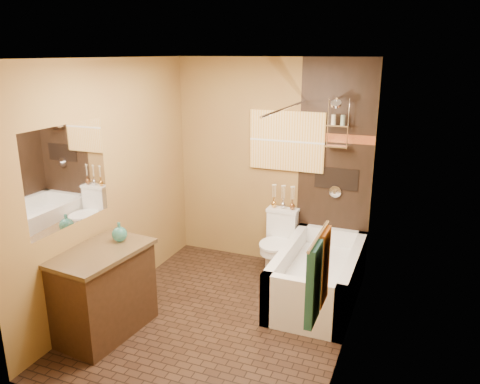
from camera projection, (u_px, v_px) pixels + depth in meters
The scene contains 23 objects.
floor at pixel (221, 318), 4.67m from camera, with size 3.00×3.00×0.00m, color black.
wall_left at pixel (112, 185), 4.74m from camera, with size 0.02×3.00×2.50m, color olive.
wall_right at pixel (351, 215), 3.88m from camera, with size 0.02×3.00×2.50m, color olive.
wall_back at pixel (271, 164), 5.64m from camera, with size 2.40×0.02×2.50m, color olive.
wall_front at pixel (123, 264), 2.98m from camera, with size 2.40×0.02×2.50m, color olive.
ceiling at pixel (218, 58), 3.95m from camera, with size 3.00×3.00×0.00m, color silver.
alcove_tile_back at pixel (335, 170), 5.36m from camera, with size 0.85×0.01×2.50m, color black.
alcove_tile_right at pixel (362, 191), 4.55m from camera, with size 0.01×1.50×2.50m, color black.
mosaic_band_back at pixel (336, 138), 5.24m from camera, with size 0.85×0.01×0.10m, color maroon.
mosaic_band_right at pixel (364, 154), 4.45m from camera, with size 0.01×1.50×0.10m, color maroon.
alcove_niche at pixel (336, 179), 5.37m from camera, with size 0.50×0.01×0.25m, color black.
shower_fixtures at pixel (337, 136), 5.13m from camera, with size 0.24×0.33×1.16m.
curtain_rod at pixel (287, 108), 4.61m from camera, with size 0.03×0.03×1.55m, color silver.
towel_bar at pixel (319, 236), 2.91m from camera, with size 0.02×0.02×0.55m, color silver.
towel_teal at pixel (313, 284), 2.87m from camera, with size 0.05×0.22×0.52m, color #225D71.
towel_rust at pixel (323, 267), 3.10m from camera, with size 0.05×0.22×0.52m, color brown.
sunset_painting at pixel (287, 141), 5.47m from camera, with size 0.90×0.04×0.70m, color gold.
vanity_mirror at pixel (68, 176), 4.12m from camera, with size 0.01×1.00×0.90m, color white.
bathtub at pixel (318, 279), 4.99m from camera, with size 0.80×1.50×0.55m.
toilet at pixel (278, 242), 5.58m from camera, with size 0.37×0.55×0.74m.
vanity at pixel (103, 291), 4.33m from camera, with size 0.67×0.99×0.83m.
teal_bottle at pixel (119, 232), 4.39m from camera, with size 0.15×0.15×0.23m, color #267469, non-canonical shape.
bud_vases at pixel (283, 196), 5.58m from camera, with size 0.29×0.06×0.29m.
Camera 1 is at (1.70, -3.75, 2.55)m, focal length 35.00 mm.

